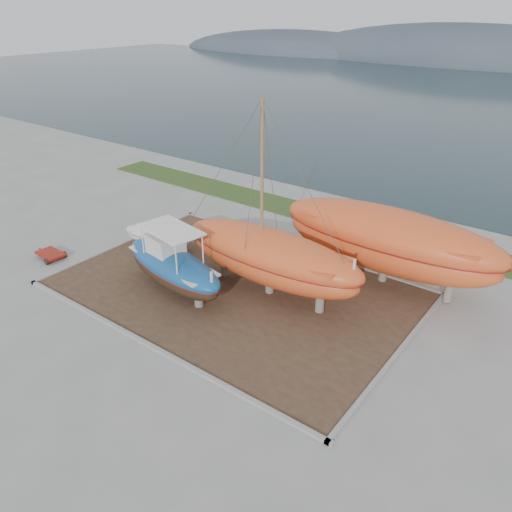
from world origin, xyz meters
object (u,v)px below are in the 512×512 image
Objects in this scene: white_dinghy at (160,238)px; red_trailer at (51,255)px; blue_caique at (172,260)px; orange_bare_hull at (386,247)px; orange_sailboat at (271,204)px.

white_dinghy reaches higher than red_trailer.
red_trailer is at bearing -158.02° from blue_caique.
white_dinghy is at bearing 154.69° from blue_caique.
orange_bare_hull is (8.33, 7.54, 0.24)m from blue_caique.
white_dinghy is 13.45m from orange_bare_hull.
red_trailer is at bearing -150.25° from white_dinghy.
white_dinghy is at bearing 178.58° from orange_sailboat.
orange_bare_hull reaches higher than white_dinghy.
blue_caique is at bearing -137.69° from orange_bare_hull.
white_dinghy is at bearing -160.18° from orange_bare_hull.
orange_bare_hull is at bearing 1.02° from white_dinghy.
blue_caique is 8.90m from red_trailer.
orange_sailboat is 4.02× the size of red_trailer.
orange_sailboat is 0.86× the size of orange_bare_hull.
white_dinghy is (-4.27, 3.04, -1.07)m from blue_caique.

